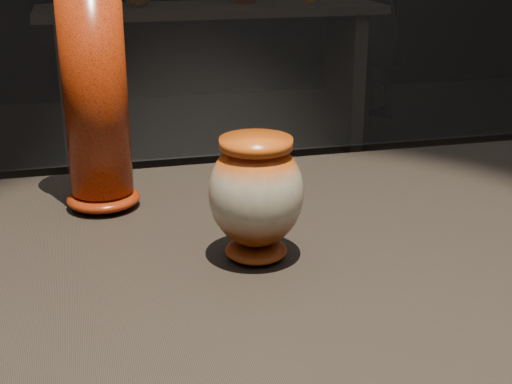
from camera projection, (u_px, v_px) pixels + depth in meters
main_vase at (256, 194)px, 0.93m from camera, size 0.15×0.15×0.17m
tall_vase at (96, 98)px, 1.08m from camera, size 0.15×0.15×0.37m
back_shelf at (212, 50)px, 4.24m from camera, size 2.00×0.60×0.90m
visitor at (377, 12)px, 4.92m from camera, size 0.67×0.64×1.54m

